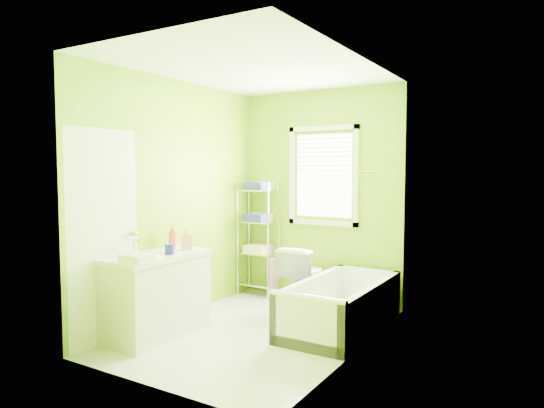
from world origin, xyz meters
The scene contains 9 objects.
ground centered at (0.00, 0.00, 0.00)m, with size 2.90×2.90×0.00m, color silver.
room_envelope centered at (0.00, 0.00, 1.55)m, with size 2.14×2.94×2.62m.
window centered at (0.05, 1.42, 1.61)m, with size 0.92×0.05×1.22m.
door centered at (-1.04, -1.00, 1.00)m, with size 0.09×0.80×2.00m.
right_wall_decor centered at (1.04, -0.02, 1.32)m, with size 0.04×1.48×1.17m.
bathtub centered at (0.67, 0.52, 0.16)m, with size 0.75×1.61×0.52m.
toilet centered at (-0.01, 1.03, 0.37)m, with size 0.41×0.72×0.74m, color white.
vanity centered at (-0.79, -0.60, 0.43)m, with size 0.55×1.07×1.04m.
wire_shelf_unit centered at (-0.77, 1.26, 0.89)m, with size 0.50×0.40×1.47m.
Camera 1 is at (2.59, -4.00, 1.62)m, focal length 32.00 mm.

